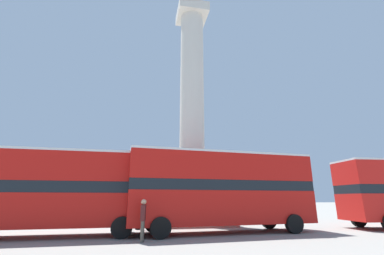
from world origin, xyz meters
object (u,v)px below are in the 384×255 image
(pedestrian_near_lamp, at_px, (143,217))
(bus_a, at_px, (222,188))
(bus_b, at_px, (47,188))
(monument_column, at_px, (192,136))
(street_lamp, at_px, (140,184))
(equestrian_statue, at_px, (33,203))

(pedestrian_near_lamp, bearing_deg, bus_a, -55.34)
(bus_a, distance_m, bus_b, 9.23)
(monument_column, relative_size, pedestrian_near_lamp, 11.12)
(monument_column, relative_size, street_lamp, 4.02)
(bus_b, xyz_separation_m, equestrian_statue, (-3.61, 8.76, -0.86))
(bus_a, relative_size, equestrian_statue, 1.87)
(equestrian_statue, distance_m, pedestrian_near_lamp, 13.97)
(bus_a, bearing_deg, bus_b, 174.55)
(bus_a, xyz_separation_m, pedestrian_near_lamp, (-4.39, -2.21, -1.39))
(bus_a, xyz_separation_m, bus_b, (-9.23, 0.15, -0.08))
(bus_a, height_order, equestrian_statue, equestrian_statue)
(pedestrian_near_lamp, bearing_deg, equestrian_statue, 45.16)
(bus_b, bearing_deg, monument_column, 30.59)
(bus_a, xyz_separation_m, street_lamp, (-4.58, 2.64, 0.31))
(monument_column, distance_m, bus_b, 11.00)
(monument_column, xyz_separation_m, street_lamp, (-3.94, -2.78, -4.03))
(monument_column, bearing_deg, pedestrian_near_lamp, -116.17)
(monument_column, height_order, street_lamp, monument_column)
(pedestrian_near_lamp, bearing_deg, bus_b, 71.92)
(bus_a, distance_m, equestrian_statue, 15.65)
(equestrian_statue, relative_size, street_lamp, 1.14)
(bus_b, bearing_deg, bus_a, -1.88)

